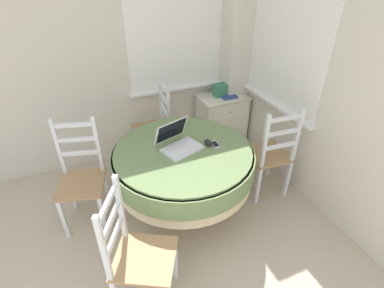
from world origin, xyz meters
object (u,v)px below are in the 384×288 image
at_px(dining_chair_camera_near, 137,256).
at_px(corner_cabinet, 222,120).
at_px(round_dining_table, 183,163).
at_px(dining_chair_near_back_window, 155,128).
at_px(cell_phone, 215,144).
at_px(dining_chair_near_right_window, 270,155).
at_px(book_on_cabinet, 228,96).
at_px(computer_mouse, 208,143).
at_px(laptop, 178,142).
at_px(storage_box, 222,90).
at_px(dining_chair_left_flank, 82,179).

bearing_deg(dining_chair_camera_near, corner_cabinet, 47.31).
height_order(round_dining_table, dining_chair_near_back_window, dining_chair_near_back_window).
xyz_separation_m(round_dining_table, cell_phone, (0.29, -0.04, 0.14)).
relative_size(dining_chair_near_right_window, book_on_cabinet, 5.35).
bearing_deg(corner_cabinet, computer_mouse, -124.80).
bearing_deg(laptop, dining_chair_near_back_window, 87.86).
xyz_separation_m(dining_chair_near_right_window, dining_chair_camera_near, (-1.50, -0.61, 0.00)).
height_order(laptop, computer_mouse, laptop).
height_order(round_dining_table, dining_chair_near_right_window, dining_chair_near_right_window).
bearing_deg(laptop, computer_mouse, -16.41).
height_order(round_dining_table, storage_box, storage_box).
relative_size(laptop, storage_box, 1.93).
xyz_separation_m(dining_chair_near_back_window, storage_box, (0.90, 0.11, 0.27)).
bearing_deg(book_on_cabinet, dining_chair_camera_near, -134.12).
relative_size(dining_chair_near_right_window, dining_chair_left_flank, 1.00).
relative_size(laptop, book_on_cabinet, 2.13).
height_order(cell_phone, corner_cabinet, cell_phone).
height_order(round_dining_table, book_on_cabinet, round_dining_table).
distance_m(laptop, storage_box, 1.33).
distance_m(cell_phone, storage_box, 1.21).
bearing_deg(computer_mouse, dining_chair_camera_near, -141.58).
bearing_deg(book_on_cabinet, computer_mouse, -127.48).
relative_size(laptop, dining_chair_near_right_window, 0.40).
xyz_separation_m(storage_box, book_on_cabinet, (0.05, -0.06, -0.06)).
bearing_deg(dining_chair_near_back_window, book_on_cabinet, 2.64).
distance_m(dining_chair_near_back_window, dining_chair_camera_near, 1.69).
bearing_deg(computer_mouse, corner_cabinet, 55.20).
bearing_deg(dining_chair_near_right_window, round_dining_table, 175.69).
xyz_separation_m(dining_chair_near_back_window, book_on_cabinet, (0.95, 0.04, 0.20)).
bearing_deg(dining_chair_near_back_window, dining_chair_left_flank, -145.12).
distance_m(computer_mouse, dining_chair_left_flank, 1.16).
distance_m(dining_chair_near_back_window, storage_box, 0.95).
bearing_deg(dining_chair_near_back_window, round_dining_table, -90.82).
bearing_deg(dining_chair_near_right_window, dining_chair_left_flank, 168.36).
bearing_deg(storage_box, laptop, -134.91).
relative_size(dining_chair_near_back_window, dining_chair_left_flank, 1.00).
relative_size(laptop, corner_cabinet, 0.61).
relative_size(computer_mouse, dining_chair_camera_near, 0.10).
xyz_separation_m(dining_chair_near_back_window, dining_chair_left_flank, (-0.86, -0.60, 0.00)).
height_order(laptop, dining_chair_camera_near, dining_chair_camera_near).
bearing_deg(dining_chair_near_back_window, corner_cabinet, 4.88).
bearing_deg(dining_chair_left_flank, dining_chair_near_back_window, 34.88).
bearing_deg(round_dining_table, book_on_cabinet, 44.22).
relative_size(computer_mouse, dining_chair_near_right_window, 0.10).
xyz_separation_m(dining_chair_near_right_window, storage_box, (0.02, 1.07, 0.27)).
relative_size(cell_phone, book_on_cabinet, 0.65).
xyz_separation_m(cell_phone, dining_chair_left_flank, (-1.14, 0.33, -0.26)).
bearing_deg(dining_chair_near_back_window, storage_box, 6.63).
bearing_deg(dining_chair_left_flank, laptop, -15.60).
distance_m(dining_chair_near_right_window, dining_chair_left_flank, 1.78).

